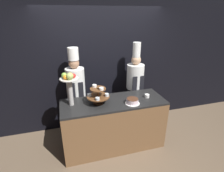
{
  "coord_description": "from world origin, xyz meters",
  "views": [
    {
      "loc": [
        -0.77,
        -2.27,
        2.36
      ],
      "look_at": [
        0.0,
        0.43,
        1.19
      ],
      "focal_mm": 28.0,
      "sensor_mm": 36.0,
      "label": 1
    }
  ],
  "objects_px": {
    "fruit_pedestal": "(69,83)",
    "cup_white": "(147,96)",
    "chef_left": "(76,90)",
    "chef_center_left": "(135,84)",
    "cake_round": "(132,101)",
    "tiered_stand": "(98,95)"
  },
  "relations": [
    {
      "from": "fruit_pedestal",
      "to": "cup_white",
      "type": "xyz_separation_m",
      "value": [
        1.35,
        -0.08,
        -0.37
      ]
    },
    {
      "from": "cup_white",
      "to": "chef_left",
      "type": "bearing_deg",
      "value": 156.54
    },
    {
      "from": "fruit_pedestal",
      "to": "chef_center_left",
      "type": "height_order",
      "value": "chef_center_left"
    },
    {
      "from": "cake_round",
      "to": "chef_left",
      "type": "xyz_separation_m",
      "value": [
        -0.88,
        0.68,
        0.03
      ]
    },
    {
      "from": "cake_round",
      "to": "chef_left",
      "type": "bearing_deg",
      "value": 142.4
    },
    {
      "from": "tiered_stand",
      "to": "cup_white",
      "type": "height_order",
      "value": "tiered_stand"
    },
    {
      "from": "fruit_pedestal",
      "to": "chef_left",
      "type": "height_order",
      "value": "chef_left"
    },
    {
      "from": "chef_left",
      "to": "tiered_stand",
      "type": "bearing_deg",
      "value": -57.64
    },
    {
      "from": "fruit_pedestal",
      "to": "cake_round",
      "type": "xyz_separation_m",
      "value": [
        1.0,
        -0.23,
        -0.36
      ]
    },
    {
      "from": "cake_round",
      "to": "chef_center_left",
      "type": "xyz_separation_m",
      "value": [
        0.33,
        0.68,
        0.01
      ]
    },
    {
      "from": "tiered_stand",
      "to": "chef_center_left",
      "type": "height_order",
      "value": "chef_center_left"
    },
    {
      "from": "cake_round",
      "to": "cup_white",
      "type": "distance_m",
      "value": 0.38
    },
    {
      "from": "tiered_stand",
      "to": "cup_white",
      "type": "distance_m",
      "value": 0.91
    },
    {
      "from": "tiered_stand",
      "to": "chef_center_left",
      "type": "relative_size",
      "value": 0.21
    },
    {
      "from": "cup_white",
      "to": "chef_left",
      "type": "height_order",
      "value": "chef_left"
    },
    {
      "from": "tiered_stand",
      "to": "cup_white",
      "type": "bearing_deg",
      "value": -1.31
    },
    {
      "from": "cake_round",
      "to": "chef_center_left",
      "type": "distance_m",
      "value": 0.75
    },
    {
      "from": "cake_round",
      "to": "cup_white",
      "type": "bearing_deg",
      "value": 22.86
    },
    {
      "from": "fruit_pedestal",
      "to": "cake_round",
      "type": "height_order",
      "value": "fruit_pedestal"
    },
    {
      "from": "fruit_pedestal",
      "to": "chef_center_left",
      "type": "relative_size",
      "value": 0.32
    },
    {
      "from": "tiered_stand",
      "to": "cake_round",
      "type": "xyz_separation_m",
      "value": [
        0.56,
        -0.17,
        -0.12
      ]
    },
    {
      "from": "chef_center_left",
      "to": "fruit_pedestal",
      "type": "bearing_deg",
      "value": -161.28
    }
  ]
}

